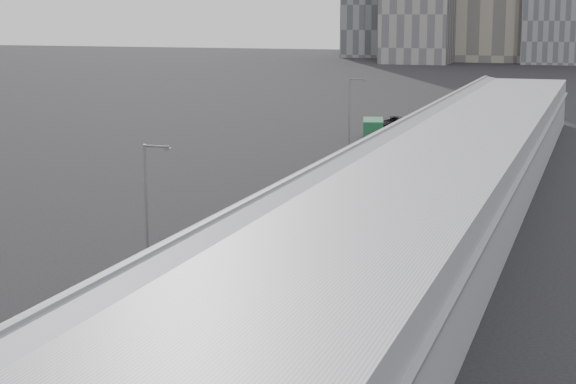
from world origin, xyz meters
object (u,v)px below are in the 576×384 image
at_px(street_lamp_far, 351,111).
at_px(bus_7, 418,135).
at_px(suv, 393,122).
at_px(bus_5, 360,167).
at_px(bus_6, 386,151).
at_px(street_lamp_near, 149,196).
at_px(shipping_container, 373,129).
at_px(bus_2, 188,278).
at_px(bus_4, 316,193).
at_px(bus_3, 272,225).
at_px(bus_8, 439,122).
at_px(bus_1, 51,370).

bearing_deg(street_lamp_far, bus_7, 54.63).
xyz_separation_m(street_lamp_far, suv, (-0.83, 28.02, -4.47)).
height_order(bus_5, bus_6, bus_5).
distance_m(street_lamp_near, street_lamp_far, 53.87).
bearing_deg(shipping_container, bus_2, -98.64).
relative_size(shipping_container, suv, 1.12).
bearing_deg(suv, bus_4, -70.72).
xyz_separation_m(bus_3, bus_5, (-0.45, 28.57, -0.08)).
bearing_deg(bus_8, bus_4, -85.29).
distance_m(bus_6, shipping_container, 21.46).
bearing_deg(bus_7, bus_6, -93.62).
bearing_deg(bus_2, bus_1, -90.87).
bearing_deg(bus_5, bus_4, -85.43).
bearing_deg(bus_6, bus_3, -94.13).
relative_size(bus_2, bus_8, 0.93).
xyz_separation_m(bus_2, street_lamp_near, (-5.92, 6.95, 3.30)).
xyz_separation_m(bus_7, bus_8, (0.25, 14.16, 0.07)).
distance_m(bus_2, bus_6, 55.11).
height_order(bus_7, street_lamp_far, street_lamp_far).
bearing_deg(street_lamp_near, bus_2, -49.56).
height_order(bus_7, shipping_container, bus_7).
bearing_deg(bus_2, shipping_container, 92.70).
xyz_separation_m(bus_4, shipping_container, (-6.31, 47.76, -0.27)).
xyz_separation_m(bus_3, suv, (-6.87, 73.92, -0.77)).
relative_size(bus_2, bus_7, 0.98).
bearing_deg(bus_6, bus_1, -94.11).
bearing_deg(bus_6, bus_8, 82.93).
distance_m(street_lamp_near, suv, 81.99).
xyz_separation_m(street_lamp_near, suv, (-0.90, 81.89, -4.02)).
height_order(bus_5, bus_7, bus_7).
relative_size(bus_2, bus_6, 1.03).
relative_size(bus_6, shipping_container, 1.84).
height_order(bus_1, bus_4, bus_4).
bearing_deg(shipping_container, street_lamp_near, -103.05).
relative_size(bus_3, bus_5, 1.05).
bearing_deg(bus_3, bus_4, 97.71).
bearing_deg(bus_1, bus_8, 94.12).
distance_m(bus_2, shipping_container, 75.91).
relative_size(bus_6, street_lamp_near, 1.49).
relative_size(bus_2, bus_4, 0.97).
bearing_deg(shipping_container, street_lamp_far, -100.85).
height_order(bus_2, bus_5, bus_2).
xyz_separation_m(bus_1, street_lamp_far, (-6.40, 76.31, 3.76)).
distance_m(shipping_container, suv, 13.23).
height_order(street_lamp_near, street_lamp_far, street_lamp_far).
relative_size(bus_6, bus_7, 0.96).
distance_m(bus_1, bus_5, 58.98).
bearing_deg(bus_2, suv, 92.00).
xyz_separation_m(bus_8, street_lamp_far, (-6.76, -23.33, 3.63)).
bearing_deg(bus_1, suv, 98.29).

